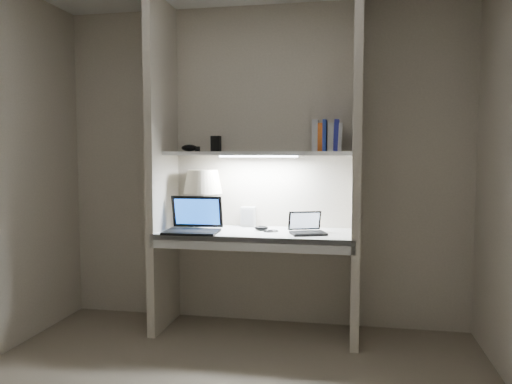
% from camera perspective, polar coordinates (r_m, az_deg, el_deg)
% --- Properties ---
extents(back_wall, '(3.20, 0.01, 2.50)m').
position_cam_1_polar(back_wall, '(3.96, 0.72, 2.99)').
color(back_wall, beige).
rests_on(back_wall, floor).
extents(alcove_panel_left, '(0.06, 0.55, 2.50)m').
position_cam_1_polar(alcove_panel_left, '(3.89, -10.65, 2.88)').
color(alcove_panel_left, beige).
rests_on(alcove_panel_left, floor).
extents(alcove_panel_right, '(0.06, 0.55, 2.50)m').
position_cam_1_polar(alcove_panel_right, '(3.63, 11.41, 2.77)').
color(alcove_panel_right, beige).
rests_on(alcove_panel_right, floor).
extents(desk, '(1.40, 0.55, 0.04)m').
position_cam_1_polar(desk, '(3.74, -0.02, -4.81)').
color(desk, white).
rests_on(desk, alcove_panel_left).
extents(desk_apron, '(1.46, 0.03, 0.10)m').
position_cam_1_polar(desk_apron, '(3.49, -0.81, -5.96)').
color(desk_apron, silver).
rests_on(desk_apron, desk).
extents(shelf, '(1.40, 0.36, 0.03)m').
position_cam_1_polar(shelf, '(3.78, 0.25, 4.43)').
color(shelf, silver).
rests_on(shelf, back_wall).
extents(strip_light, '(0.60, 0.04, 0.02)m').
position_cam_1_polar(strip_light, '(3.78, 0.25, 4.10)').
color(strip_light, white).
rests_on(strip_light, shelf).
extents(table_lamp, '(0.31, 0.31, 0.45)m').
position_cam_1_polar(table_lamp, '(3.95, -6.09, 0.40)').
color(table_lamp, white).
rests_on(table_lamp, desk).
extents(laptop_main, '(0.40, 0.35, 0.26)m').
position_cam_1_polar(laptop_main, '(3.73, -7.13, -3.65)').
color(laptop_main, black).
rests_on(laptop_main, desk).
extents(laptop_netbook, '(0.30, 0.28, 0.16)m').
position_cam_1_polar(laptop_netbook, '(3.63, 5.84, -4.18)').
color(laptop_netbook, black).
rests_on(laptop_netbook, desk).
extents(speaker, '(0.11, 0.08, 0.16)m').
position_cam_1_polar(speaker, '(3.96, -0.89, -2.84)').
color(speaker, silver).
rests_on(speaker, desk).
extents(mouse, '(0.11, 0.08, 0.04)m').
position_cam_1_polar(mouse, '(3.76, 0.62, -4.15)').
color(mouse, black).
rests_on(mouse, desk).
extents(cable_coil, '(0.10, 0.10, 0.01)m').
position_cam_1_polar(cable_coil, '(3.72, 1.90, -4.46)').
color(cable_coil, black).
rests_on(cable_coil, desk).
extents(sticky_note, '(0.07, 0.07, 0.00)m').
position_cam_1_polar(sticky_note, '(3.85, -8.71, -4.27)').
color(sticky_note, '#FFF935').
rests_on(sticky_note, desk).
extents(book_row, '(0.23, 0.16, 0.24)m').
position_cam_1_polar(book_row, '(3.83, 8.13, 6.30)').
color(book_row, silver).
rests_on(book_row, shelf).
extents(shelf_box, '(0.08, 0.06, 0.12)m').
position_cam_1_polar(shelf_box, '(3.94, -4.60, 5.52)').
color(shelf_box, black).
rests_on(shelf_box, shelf).
extents(shelf_gadget, '(0.15, 0.13, 0.05)m').
position_cam_1_polar(shelf_gadget, '(3.97, -7.62, 5.01)').
color(shelf_gadget, black).
rests_on(shelf_gadget, shelf).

